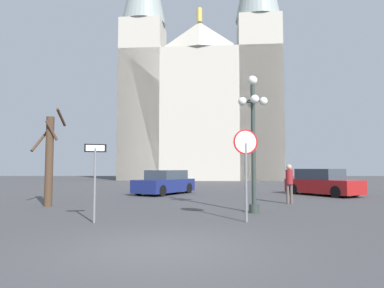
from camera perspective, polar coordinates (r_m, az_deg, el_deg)
ground_plane at (r=7.02m, az=-5.64°, el=-17.15°), size 120.00×120.00×0.00m
cathedral at (r=47.58m, az=1.54°, el=8.82°), size 21.69×13.61×36.88m
stop_sign at (r=10.27m, az=9.02°, el=-2.17°), size 0.75×0.19×2.75m
one_way_arrow_sign at (r=10.38m, az=-15.99°, el=-4.67°), size 0.61×0.23×2.30m
street_lamp at (r=12.46m, az=10.24°, el=2.45°), size 1.07×1.07×4.95m
bare_tree at (r=15.48m, az=-22.85°, el=-2.20°), size 1.16×1.11×4.07m
parked_car_near_navy at (r=20.85m, az=-4.56°, el=-6.51°), size 3.68×4.54×1.45m
parked_car_far_red at (r=21.25m, az=21.00°, el=-6.13°), size 3.71×4.59×1.54m
pedestrian_walking at (r=15.86m, az=16.02°, el=-5.79°), size 0.32×0.32×1.75m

